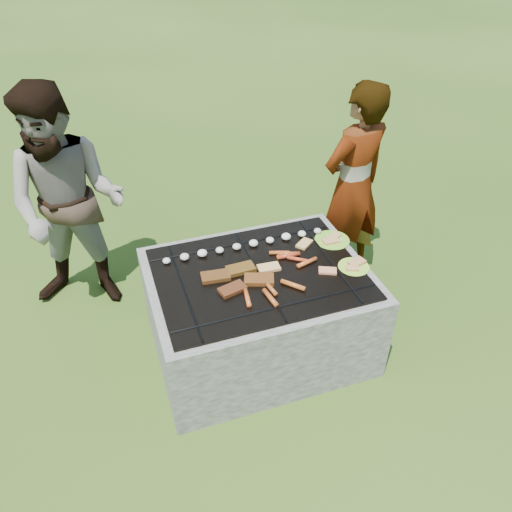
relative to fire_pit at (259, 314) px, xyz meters
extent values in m
plane|color=#254210|center=(0.00, 0.00, -0.28)|extent=(60.00, 60.00, 0.00)
cube|color=#9E988C|center=(0.00, 0.41, 0.02)|extent=(1.30, 0.18, 0.60)
cube|color=#A7A094|center=(0.00, -0.41, 0.02)|extent=(1.30, 0.18, 0.60)
cube|color=#A69F93|center=(-0.56, 0.00, 0.02)|extent=(0.18, 0.64, 0.60)
cube|color=#AAA197|center=(0.56, 0.00, 0.02)|extent=(0.18, 0.64, 0.60)
cube|color=black|center=(0.00, 0.00, -0.04)|extent=(0.94, 0.64, 0.48)
sphere|color=#FF5914|center=(0.00, 0.00, 0.18)|extent=(0.10, 0.10, 0.10)
cube|color=black|center=(0.00, 0.00, 0.32)|extent=(1.20, 0.90, 0.01)
cylinder|color=black|center=(-0.45, 0.00, 0.33)|extent=(0.01, 0.88, 0.01)
cylinder|color=black|center=(0.00, 0.00, 0.33)|extent=(0.01, 0.88, 0.01)
cylinder|color=black|center=(0.45, 0.00, 0.33)|extent=(0.01, 0.88, 0.01)
cylinder|color=black|center=(0.00, -0.32, 0.33)|extent=(1.18, 0.01, 0.01)
cylinder|color=black|center=(0.00, 0.32, 0.33)|extent=(1.18, 0.01, 0.01)
ellipsoid|color=beige|center=(-0.50, 0.27, 0.35)|extent=(0.05, 0.05, 0.03)
ellipsoid|color=beige|center=(-0.38, 0.27, 0.35)|extent=(0.06, 0.06, 0.04)
ellipsoid|color=white|center=(-0.27, 0.27, 0.35)|extent=(0.06, 0.06, 0.04)
ellipsoid|color=beige|center=(-0.16, 0.27, 0.35)|extent=(0.05, 0.05, 0.04)
ellipsoid|color=beige|center=(-0.05, 0.27, 0.35)|extent=(0.05, 0.05, 0.04)
ellipsoid|color=#EFE0CB|center=(0.06, 0.27, 0.35)|extent=(0.06, 0.06, 0.04)
ellipsoid|color=white|center=(0.17, 0.27, 0.35)|extent=(0.05, 0.05, 0.04)
ellipsoid|color=white|center=(0.28, 0.27, 0.35)|extent=(0.06, 0.06, 0.04)
ellipsoid|color=beige|center=(0.39, 0.27, 0.35)|extent=(0.05, 0.05, 0.04)
ellipsoid|color=beige|center=(0.50, 0.27, 0.35)|extent=(0.05, 0.05, 0.03)
cube|color=brown|center=(-0.25, 0.04, 0.34)|extent=(0.18, 0.11, 0.02)
cube|color=#925D1A|center=(-0.09, 0.06, 0.34)|extent=(0.17, 0.10, 0.02)
cube|color=brown|center=(-0.19, -0.10, 0.34)|extent=(0.17, 0.12, 0.02)
cube|color=#9F561D|center=(-0.02, -0.07, 0.34)|extent=(0.19, 0.15, 0.03)
cylinder|color=#C23D20|center=(0.18, 0.13, 0.34)|extent=(0.13, 0.06, 0.02)
cylinder|color=#C23C20|center=(0.22, 0.08, 0.34)|extent=(0.15, 0.03, 0.03)
cylinder|color=#F55228|center=(0.26, 0.03, 0.34)|extent=(0.12, 0.09, 0.02)
cylinder|color=#DC4224|center=(0.30, -0.02, 0.34)|extent=(0.14, 0.06, 0.03)
cylinder|color=#C64420|center=(0.01, -0.17, 0.34)|extent=(0.05, 0.14, 0.03)
cylinder|color=orange|center=(0.14, -0.19, 0.34)|extent=(0.12, 0.13, 0.03)
cylinder|color=orange|center=(-0.14, -0.21, 0.34)|extent=(0.05, 0.14, 0.03)
cylinder|color=#B9631E|center=(-0.02, -0.25, 0.34)|extent=(0.05, 0.15, 0.03)
cylinder|color=#C23D20|center=(0.23, 0.11, 0.34)|extent=(0.13, 0.06, 0.02)
cube|color=#F3CA7C|center=(0.07, 0.02, 0.34)|extent=(0.13, 0.08, 0.02)
cube|color=#EAAE78|center=(0.39, -0.12, 0.34)|extent=(0.12, 0.10, 0.01)
cube|color=#E5D475|center=(0.37, 0.18, 0.34)|extent=(0.13, 0.12, 0.02)
cylinder|color=#CAF139|center=(0.56, 0.17, 0.33)|extent=(0.28, 0.28, 0.01)
cube|color=tan|center=(0.54, 0.15, 0.34)|extent=(0.10, 0.06, 0.02)
cube|color=tan|center=(0.59, 0.19, 0.34)|extent=(0.10, 0.09, 0.01)
cylinder|color=#C0F43A|center=(0.56, -0.13, 0.32)|extent=(0.24, 0.24, 0.01)
cube|color=#EFCE7A|center=(0.54, -0.15, 0.34)|extent=(0.09, 0.07, 0.01)
cube|color=tan|center=(0.59, -0.11, 0.34)|extent=(0.12, 0.09, 0.02)
imported|color=#9F9085|center=(0.89, 0.54, 0.46)|extent=(0.62, 0.49, 1.49)
imported|color=gray|center=(-1.01, 0.85, 0.51)|extent=(0.93, 0.83, 1.58)
camera|label=1|loc=(-0.77, -2.18, 2.16)|focal=35.00mm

